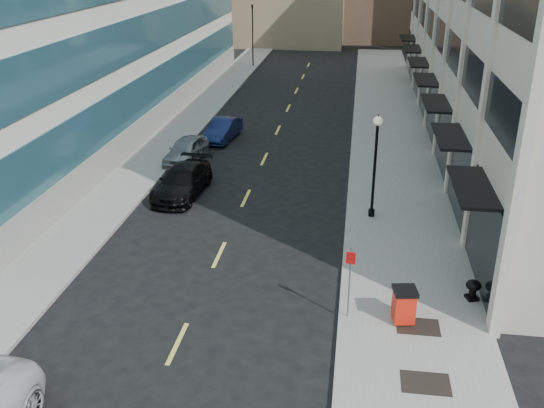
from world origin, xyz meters
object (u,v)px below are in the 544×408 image
(trash_bin, at_px, (404,304))
(urn_planter, at_px, (473,288))
(car_blue_sedan, at_px, (223,130))
(lamppost, at_px, (375,158))
(car_black_pickup, at_px, (183,181))
(sign_post, at_px, (350,273))
(car_silver_sedan, at_px, (186,150))
(traffic_signal, at_px, (252,9))

(trash_bin, xyz_separation_m, urn_planter, (2.49, 1.73, -0.21))
(car_blue_sedan, distance_m, lamppost, 14.58)
(car_blue_sedan, height_order, lamppost, lamppost)
(car_black_pickup, distance_m, sign_post, 13.13)
(car_silver_sedan, distance_m, car_blue_sedan, 4.61)
(car_silver_sedan, relative_size, urn_planter, 5.56)
(urn_planter, bearing_deg, lamppost, 117.48)
(car_black_pickup, height_order, car_blue_sedan, car_black_pickup)
(car_blue_sedan, distance_m, urn_planter, 21.74)
(trash_bin, height_order, lamppost, lamppost)
(traffic_signal, relative_size, lamppost, 1.45)
(car_black_pickup, bearing_deg, car_blue_sedan, 93.84)
(car_silver_sedan, bearing_deg, car_blue_sedan, 81.25)
(traffic_signal, bearing_deg, car_black_pickup, -86.13)
(trash_bin, distance_m, urn_planter, 3.04)
(car_blue_sedan, bearing_deg, car_black_pickup, -83.02)
(lamppost, bearing_deg, trash_bin, -83.47)
(trash_bin, relative_size, lamppost, 0.26)
(traffic_signal, distance_m, trash_bin, 45.99)
(car_black_pickup, height_order, lamppost, lamppost)
(car_silver_sedan, bearing_deg, traffic_signal, 98.28)
(car_black_pickup, xyz_separation_m, trash_bin, (10.31, -9.96, 0.09))
(sign_post, bearing_deg, lamppost, 93.28)
(car_silver_sedan, bearing_deg, sign_post, -50.80)
(lamppost, bearing_deg, car_black_pickup, 170.29)
(car_blue_sedan, bearing_deg, sign_post, -59.25)
(trash_bin, relative_size, sign_post, 0.47)
(car_silver_sedan, bearing_deg, urn_planter, -37.10)
(car_silver_sedan, bearing_deg, lamppost, -25.56)
(traffic_signal, bearing_deg, lamppost, -71.88)
(car_black_pickup, height_order, trash_bin, car_black_pickup)
(car_black_pickup, height_order, car_silver_sedan, car_black_pickup)
(car_blue_sedan, bearing_deg, traffic_signal, 102.31)
(car_black_pickup, bearing_deg, car_silver_sedan, 107.40)
(car_black_pickup, height_order, urn_planter, car_black_pickup)
(traffic_signal, distance_m, car_black_pickup, 34.44)
(car_black_pickup, relative_size, car_silver_sedan, 1.20)
(traffic_signal, height_order, car_blue_sedan, traffic_signal)
(lamppost, height_order, urn_planter, lamppost)
(car_silver_sedan, distance_m, lamppost, 12.57)
(car_silver_sedan, distance_m, urn_planter, 19.17)
(traffic_signal, height_order, car_black_pickup, traffic_signal)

